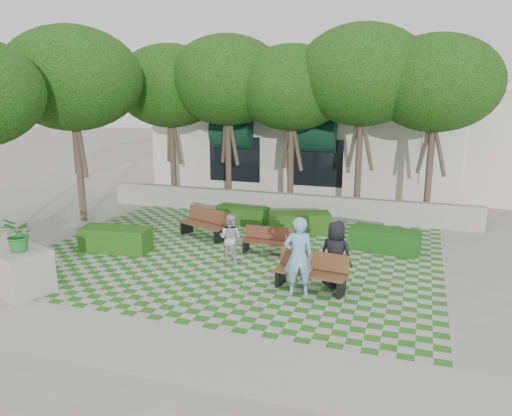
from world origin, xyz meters
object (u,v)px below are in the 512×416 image
(bench_east, at_px, (311,272))
(hedge_east, at_px, (385,240))
(person_white, at_px, (230,238))
(bench_west, at_px, (205,224))
(person_blue, at_px, (298,256))
(person_dark, at_px, (336,254))
(bench_mid, at_px, (268,241))
(hedge_midleft, at_px, (243,215))
(hedge_west, at_px, (116,239))
(planter_front, at_px, (22,263))
(hedge_midright, at_px, (300,223))

(bench_east, distance_m, hedge_east, 4.03)
(bench_east, height_order, person_white, person_white)
(bench_west, bearing_deg, person_blue, -19.91)
(person_blue, bearing_deg, person_dark, -155.08)
(bench_mid, bearing_deg, person_white, -126.69)
(bench_mid, relative_size, hedge_midleft, 0.82)
(hedge_west, xyz_separation_m, person_blue, (6.20, -1.53, 0.61))
(person_blue, distance_m, person_white, 3.01)
(hedge_east, bearing_deg, person_blue, -112.87)
(hedge_east, bearing_deg, bench_east, -112.09)
(person_white, bearing_deg, hedge_west, 10.05)
(bench_east, height_order, person_dark, person_dark)
(bench_east, xyz_separation_m, planter_front, (-6.66, -2.49, 0.33))
(bench_mid, relative_size, person_dark, 0.89)
(person_white, bearing_deg, bench_west, -42.51)
(person_dark, height_order, person_white, person_dark)
(person_blue, bearing_deg, hedge_east, -134.65)
(hedge_midleft, bearing_deg, hedge_midright, -13.26)
(person_blue, xyz_separation_m, person_dark, (0.77, 0.82, -0.13))
(hedge_west, bearing_deg, person_dark, -5.86)
(person_dark, bearing_deg, bench_west, -17.47)
(bench_west, xyz_separation_m, hedge_west, (-2.02, -2.23, -0.09))
(hedge_west, relative_size, person_blue, 1.08)
(bench_mid, height_order, bench_west, bench_west)
(planter_front, distance_m, person_blue, 6.74)
(hedge_midright, relative_size, person_white, 1.48)
(bench_east, bearing_deg, hedge_west, 178.18)
(bench_mid, height_order, hedge_midright, bench_mid)
(hedge_west, height_order, person_dark, person_dark)
(hedge_midleft, relative_size, person_white, 1.31)
(bench_west, bearing_deg, bench_mid, 1.28)
(bench_west, bearing_deg, planter_front, -88.88)
(hedge_midright, bearing_deg, bench_east, -73.09)
(hedge_midright, bearing_deg, person_dark, -65.74)
(hedge_midright, distance_m, hedge_midleft, 2.37)
(bench_mid, distance_m, person_blue, 3.30)
(planter_front, distance_m, person_white, 5.50)
(person_white, bearing_deg, bench_mid, -120.35)
(bench_east, height_order, planter_front, planter_front)
(bench_west, xyz_separation_m, hedge_east, (5.94, 0.40, -0.11))
(hedge_west, bearing_deg, hedge_midright, 36.77)
(hedge_east, height_order, hedge_west, hedge_west)
(person_dark, bearing_deg, person_blue, 59.97)
(planter_front, bearing_deg, person_white, 43.80)
(bench_mid, xyz_separation_m, hedge_midright, (0.41, 2.45, -0.02))
(bench_mid, height_order, hedge_midleft, bench_mid)
(bench_mid, distance_m, bench_west, 2.72)
(person_blue, bearing_deg, bench_mid, -81.42)
(person_white, bearing_deg, bench_east, 160.97)
(bench_west, height_order, person_dark, person_dark)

